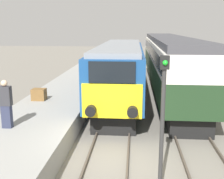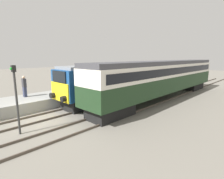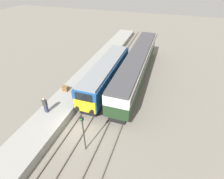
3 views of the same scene
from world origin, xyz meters
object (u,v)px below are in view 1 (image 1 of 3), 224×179
object	(u,v)px
locomotive	(121,69)
person_on_platform	(6,104)
passenger_carriage	(168,58)
signal_post	(163,114)
luggage_crate	(39,94)

from	to	relation	value
locomotive	person_on_platform	xyz separation A→B (m)	(-3.92, -7.88, -0.19)
passenger_carriage	signal_post	distance (m)	13.88
locomotive	signal_post	bearing A→B (deg)	-80.58
passenger_carriage	signal_post	size ratio (longest dim) A/B	5.15
passenger_carriage	person_on_platform	bearing A→B (deg)	-122.69
locomotive	person_on_platform	world-z (taller)	locomotive
signal_post	luggage_crate	xyz separation A→B (m)	(-5.81, 6.54, -1.14)
locomotive	luggage_crate	xyz separation A→B (m)	(-4.11, -3.71, -0.82)
person_on_platform	signal_post	distance (m)	6.12
passenger_carriage	person_on_platform	distance (m)	13.56
passenger_carriage	person_on_platform	xyz separation A→B (m)	(-7.32, -11.40, -0.59)
locomotive	passenger_carriage	bearing A→B (deg)	46.06
locomotive	signal_post	size ratio (longest dim) A/B	3.47
locomotive	passenger_carriage	size ratio (longest dim) A/B	0.67
person_on_platform	luggage_crate	size ratio (longest dim) A/B	2.66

